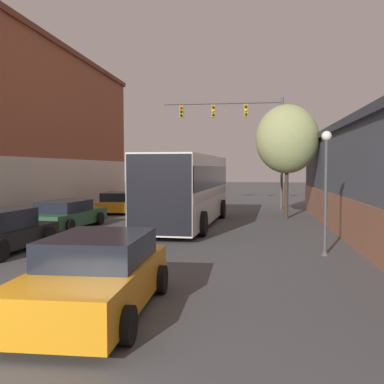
{
  "coord_description": "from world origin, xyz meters",
  "views": [
    {
      "loc": [
        4.08,
        -5.01,
        2.7
      ],
      "look_at": [
        1.47,
        13.98,
        1.66
      ],
      "focal_mm": 42.0,
      "sensor_mm": 36.0,
      "label": 1
    }
  ],
  "objects": [
    {
      "name": "building_left_brick",
      "position": [
        -10.07,
        19.5,
        4.92
      ],
      "size": [
        7.5,
        23.05,
        9.62
      ],
      "color": "#995138",
      "rests_on": "ground_plane"
    },
    {
      "name": "traffic_signal_gantry",
      "position": [
        3.41,
        24.98,
        5.38
      ],
      "size": [
        7.91,
        0.36,
        7.28
      ],
      "color": "#514C47",
      "rests_on": "ground_plane"
    },
    {
      "name": "parked_car_left_distant",
      "position": [
        -4.08,
        21.24,
        0.59
      ],
      "size": [
        2.25,
        4.26,
        1.22
      ],
      "rotation": [
        0.0,
        0.0,
        1.65
      ],
      "color": "orange",
      "rests_on": "ground_plane"
    },
    {
      "name": "parked_car_left_mid",
      "position": [
        -4.08,
        27.48,
        0.67
      ],
      "size": [
        1.98,
        4.64,
        1.43
      ],
      "rotation": [
        0.0,
        0.0,
        1.57
      ],
      "color": "orange",
      "rests_on": "ground_plane"
    },
    {
      "name": "street_lamp",
      "position": [
        6.27,
        9.11,
        2.2
      ],
      "size": [
        0.31,
        0.31,
        3.82
      ],
      "color": "#47474C",
      "rests_on": "ground_plane"
    },
    {
      "name": "bus",
      "position": [
        1.01,
        15.72,
        1.83
      ],
      "size": [
        3.17,
        10.58,
        3.25
      ],
      "rotation": [
        0.0,
        0.0,
        1.52
      ],
      "color": "silver",
      "rests_on": "ground_plane"
    },
    {
      "name": "parked_car_left_near",
      "position": [
        -4.18,
        14.01,
        0.6
      ],
      "size": [
        2.31,
        4.83,
        1.25
      ],
      "rotation": [
        0.0,
        0.0,
        1.48
      ],
      "color": "#285633",
      "rests_on": "ground_plane"
    },
    {
      "name": "hatchback_foreground",
      "position": [
        1.17,
        2.96,
        0.68
      ],
      "size": [
        2.24,
        4.58,
        1.43
      ],
      "rotation": [
        0.0,
        0.0,
        1.59
      ],
      "color": "orange",
      "rests_on": "ground_plane"
    },
    {
      "name": "street_tree_near",
      "position": [
        5.83,
        19.3,
        4.22
      ],
      "size": [
        3.31,
        2.98,
        6.05
      ],
      "color": "#3D2D1E",
      "rests_on": "ground_plane"
    },
    {
      "name": "lane_center_line",
      "position": [
        0.0,
        14.5,
        0.0
      ],
      "size": [
        0.14,
        41.0,
        0.01
      ],
      "color": "silver",
      "rests_on": "ground_plane"
    }
  ]
}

